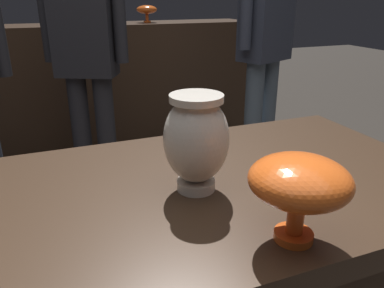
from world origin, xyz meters
name	(u,v)px	position (x,y,z in m)	size (l,w,h in m)	color
back_display_shelf	(82,94)	(0.00, 2.20, 0.49)	(2.60, 0.40, 0.99)	#382619
vase_centerpiece	(196,139)	(0.01, -0.02, 0.91)	(0.13, 0.13, 0.21)	silver
vase_tall_behind	(299,183)	(0.10, -0.24, 0.91)	(0.17, 0.17, 0.15)	#E55B1E
shelf_vase_center	(73,6)	(0.00, 2.16, 1.11)	(0.09, 0.09, 0.26)	gray
shelf_vase_right	(147,10)	(0.52, 2.20, 1.08)	(0.15, 0.15, 0.12)	#E55B1E
visitor_near_right	(266,32)	(0.98, 1.30, 0.98)	(0.43, 0.30, 1.66)	slate
visitor_center_back	(86,50)	(-0.02, 1.51, 0.90)	(0.43, 0.30, 1.54)	#232328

